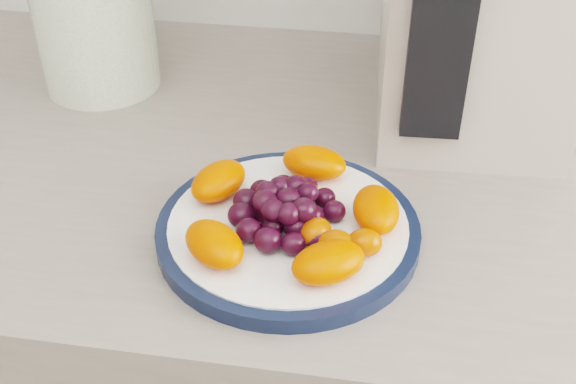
# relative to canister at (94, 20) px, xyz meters

# --- Properties ---
(plate_rim) EXTENTS (0.23, 0.23, 0.01)m
(plate_rim) POSITION_rel_canister_xyz_m (0.27, -0.25, -0.07)
(plate_rim) COLOR #0F1933
(plate_rim) RESTS_ON counter
(plate_face) EXTENTS (0.21, 0.21, 0.02)m
(plate_face) POSITION_rel_canister_xyz_m (0.27, -0.25, -0.07)
(plate_face) COLOR white
(plate_face) RESTS_ON counter
(canister) EXTENTS (0.17, 0.17, 0.16)m
(canister) POSITION_rel_canister_xyz_m (0.00, 0.00, 0.00)
(canister) COLOR #436610
(canister) RESTS_ON counter
(appliance_panel) EXTENTS (0.06, 0.02, 0.24)m
(appliance_panel) POSITION_rel_canister_xyz_m (0.38, -0.13, 0.09)
(appliance_panel) COLOR black
(appliance_panel) RESTS_ON appliance_body
(fruit_plate) EXTENTS (0.20, 0.20, 0.04)m
(fruit_plate) POSITION_rel_canister_xyz_m (0.27, -0.26, -0.05)
(fruit_plate) COLOR #FF3900
(fruit_plate) RESTS_ON plate_face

